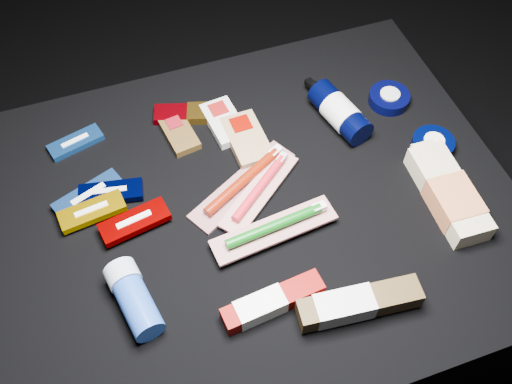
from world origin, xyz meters
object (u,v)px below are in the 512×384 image
object	(u,v)px
deodorant_stick	(134,298)
bodywash_bottle	(449,194)
lotion_bottle	(340,112)
toothpaste_carton_red	(269,304)

from	to	relation	value
deodorant_stick	bodywash_bottle	bearing A→B (deg)	-9.71
lotion_bottle	bodywash_bottle	world-z (taller)	lotion_bottle
lotion_bottle	toothpaste_carton_red	bearing A→B (deg)	-142.20
lotion_bottle	toothpaste_carton_red	world-z (taller)	lotion_bottle
deodorant_stick	toothpaste_carton_red	size ratio (longest dim) A/B	0.79
deodorant_stick	toothpaste_carton_red	xyz separation A→B (m)	(0.20, -0.08, -0.01)
bodywash_bottle	deodorant_stick	bearing A→B (deg)	-176.41
lotion_bottle	bodywash_bottle	size ratio (longest dim) A/B	0.86
deodorant_stick	toothpaste_carton_red	distance (m)	0.22
deodorant_stick	toothpaste_carton_red	bearing A→B (deg)	-31.70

